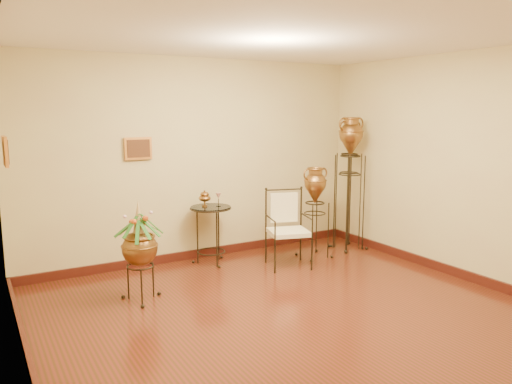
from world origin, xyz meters
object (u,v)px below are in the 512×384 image
amphora_mid (350,183)px  planter_urn (140,244)px  armchair (289,229)px  side_table (211,234)px  amphora_tall (349,184)px

amphora_mid → planter_urn: amphora_mid is taller
armchair → side_table: bearing=158.4°
armchair → side_table: armchair is taller
amphora_mid → side_table: amphora_mid is taller
amphora_mid → side_table: bearing=170.1°
side_table → planter_urn: bearing=-145.5°
amphora_tall → side_table: bearing=170.7°
amphora_tall → armchair: 1.41m
planter_urn → armchair: (2.09, 0.20, -0.12)m
amphora_mid → armchair: (-1.28, -0.29, -0.50)m
planter_urn → armchair: size_ratio=1.11×
amphora_mid → side_table: 2.24m
armchair → planter_urn: bearing=-157.9°
armchair → side_table: 1.07m
amphora_mid → planter_urn: 3.43m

